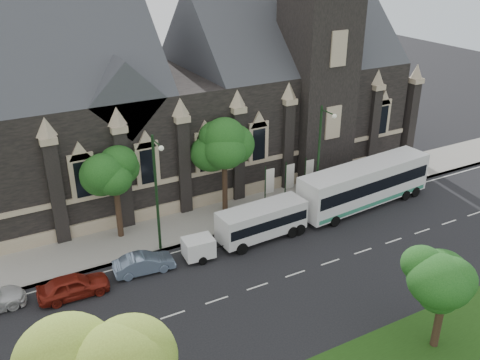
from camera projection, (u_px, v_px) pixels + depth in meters
ground at (257, 287)px, 34.69m from camera, size 160.00×160.00×0.00m
sidewalk at (198, 223)px, 42.23m from camera, size 80.00×5.00×0.15m
museum at (203, 90)px, 48.47m from camera, size 40.00×17.70×29.90m
tree_park_near at (109, 359)px, 19.89m from camera, size 4.42×4.42×8.56m
tree_park_east at (447, 274)px, 28.02m from camera, size 3.40×3.40×6.28m
tree_walk_right at (225, 145)px, 42.19m from camera, size 4.08×4.08×7.80m
tree_walk_left at (116, 167)px, 38.29m from camera, size 3.91×3.91×7.64m
street_lamp_near at (320, 153)px, 42.56m from camera, size 0.36×1.88×9.00m
street_lamp_mid at (157, 189)px, 36.46m from camera, size 0.36×1.88×9.00m
banner_flag_left at (268, 184)px, 43.61m from camera, size 0.90×0.10×4.00m
banner_flag_center at (288, 179)px, 44.48m from camera, size 0.90×0.10×4.00m
banner_flag_right at (308, 174)px, 45.35m from camera, size 0.90×0.10×4.00m
tour_coach at (365, 184)px, 44.40m from camera, size 13.03×3.85×3.75m
shuttle_bus at (262, 220)px, 39.64m from camera, size 7.13×2.79×2.71m
box_trailer at (199, 247)px, 37.33m from camera, size 3.14×1.85×1.65m
sedan at (144, 263)px, 35.96m from camera, size 4.28×1.83×1.37m
car_far_red at (73, 286)px, 33.50m from camera, size 4.55×1.94×1.53m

